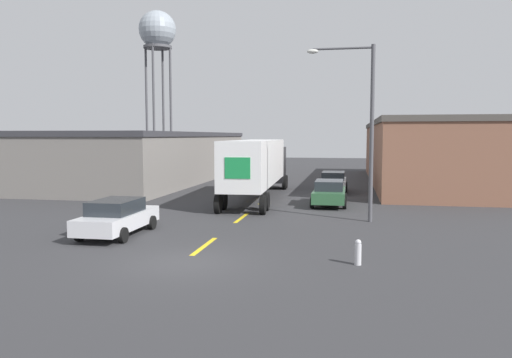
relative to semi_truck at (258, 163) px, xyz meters
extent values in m
plane|color=#333335|center=(0.59, -17.16, -2.38)|extent=(160.00, 160.00, 0.00)
cube|color=yellow|center=(0.59, -14.66, -2.37)|extent=(0.20, 3.11, 0.01)
cube|color=yellow|center=(0.59, -7.97, -2.37)|extent=(0.20, 3.11, 0.01)
cube|color=yellow|center=(0.59, -1.27, -2.37)|extent=(0.20, 3.11, 0.01)
cube|color=slate|center=(-13.40, 11.18, -0.32)|extent=(13.29, 29.00, 4.12)
cube|color=#333338|center=(-13.40, 11.18, 1.94)|extent=(13.49, 29.20, 0.40)
cube|color=brown|center=(12.13, 13.22, 0.14)|extent=(8.39, 29.56, 5.04)
cube|color=#4C4742|center=(12.13, 13.22, 2.86)|extent=(8.59, 29.76, 0.40)
cube|color=black|center=(-0.25, 6.53, -0.47)|extent=(2.43, 2.76, 2.78)
cube|color=white|center=(0.05, -1.33, 0.15)|extent=(2.92, 12.54, 2.77)
cube|color=#198442|center=(0.29, -7.57, 0.15)|extent=(1.35, 0.08, 1.11)
cylinder|color=black|center=(0.96, 6.91, -1.86)|extent=(0.32, 1.05, 1.04)
cylinder|color=black|center=(-1.48, 6.81, -1.86)|extent=(0.32, 1.05, 1.04)
cylinder|color=black|center=(1.00, 5.84, -1.86)|extent=(0.32, 1.05, 1.04)
cylinder|color=black|center=(-1.44, 5.75, -1.86)|extent=(0.32, 1.05, 1.04)
cylinder|color=black|center=(1.43, -5.31, -1.86)|extent=(0.32, 1.05, 1.04)
cylinder|color=black|center=(-1.02, -5.41, -1.86)|extent=(0.32, 1.05, 1.04)
cylinder|color=black|center=(1.48, -6.71, -1.86)|extent=(0.32, 1.05, 1.04)
cylinder|color=black|center=(-0.97, -6.80, -1.86)|extent=(0.32, 1.05, 1.04)
cube|color=silver|center=(-3.63, -13.25, -1.74)|extent=(1.85, 4.69, 0.65)
cube|color=#23282D|center=(-3.63, -13.39, -1.14)|extent=(1.63, 2.44, 0.57)
cylinder|color=black|center=(-2.70, -11.80, -2.07)|extent=(0.22, 0.62, 0.62)
cylinder|color=black|center=(-4.55, -11.80, -2.07)|extent=(0.22, 0.62, 0.62)
cylinder|color=black|center=(-2.70, -14.71, -2.07)|extent=(0.22, 0.62, 0.62)
cylinder|color=black|center=(-4.55, -14.71, -2.07)|extent=(0.22, 0.62, 0.62)
cube|color=#2D5B38|center=(4.81, -2.44, -1.74)|extent=(1.85, 4.69, 0.65)
cube|color=#23282D|center=(4.81, -2.59, -1.14)|extent=(1.63, 2.44, 0.57)
cylinder|color=black|center=(5.74, -0.99, -2.07)|extent=(0.22, 0.62, 0.62)
cylinder|color=black|center=(3.89, -0.99, -2.07)|extent=(0.22, 0.62, 0.62)
cylinder|color=black|center=(5.74, -3.90, -2.07)|extent=(0.22, 0.62, 0.62)
cylinder|color=black|center=(3.89, -3.90, -2.07)|extent=(0.22, 0.62, 0.62)
cube|color=silver|center=(4.81, 4.83, -1.74)|extent=(1.85, 4.69, 0.65)
cube|color=#23282D|center=(4.81, 4.69, -1.14)|extent=(1.63, 2.44, 0.57)
cylinder|color=black|center=(5.74, 6.28, -2.07)|extent=(0.22, 0.62, 0.62)
cylinder|color=black|center=(3.89, 6.28, -2.07)|extent=(0.22, 0.62, 0.62)
cylinder|color=black|center=(5.74, 3.37, -2.07)|extent=(0.22, 0.62, 0.62)
cylinder|color=black|center=(3.89, 3.37, -2.07)|extent=(0.22, 0.62, 0.62)
cylinder|color=#47474C|center=(-15.59, 25.72, 5.18)|extent=(0.28, 0.28, 15.11)
cylinder|color=#47474C|center=(-17.16, 27.29, 5.18)|extent=(0.28, 0.28, 15.11)
cylinder|color=#47474C|center=(-18.72, 25.72, 5.18)|extent=(0.28, 0.28, 15.11)
cylinder|color=#47474C|center=(-17.16, 24.15, 5.18)|extent=(0.28, 0.28, 15.11)
cylinder|color=#4C4C51|center=(-17.16, 25.72, 12.53)|extent=(3.42, 3.42, 0.30)
sphere|color=#939EA8|center=(-17.16, 25.72, 14.64)|extent=(4.48, 4.48, 4.48)
cylinder|color=#4C4C51|center=(7.01, -7.92, 1.89)|extent=(0.20, 0.20, 8.53)
cylinder|color=#4C4C51|center=(5.57, -7.92, 6.00)|extent=(2.88, 0.11, 0.11)
ellipsoid|color=silver|center=(4.13, -7.92, 5.90)|extent=(0.56, 0.32, 0.22)
cylinder|color=silver|center=(6.30, -16.40, -2.04)|extent=(0.22, 0.22, 0.68)
sphere|color=silver|center=(6.30, -16.40, -1.64)|extent=(0.20, 0.20, 0.20)
camera|label=1|loc=(5.98, -32.67, 1.82)|focal=35.00mm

